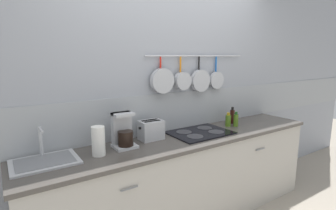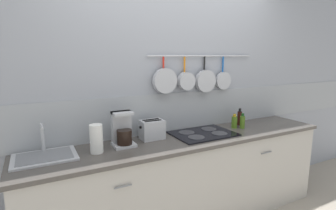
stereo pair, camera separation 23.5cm
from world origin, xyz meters
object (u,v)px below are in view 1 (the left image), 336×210
object	(u,v)px
paper_towel_roll	(98,141)
coffee_maker	(123,133)
bottle_olive_oil	(228,120)
toaster	(151,130)
bottle_sesame_oil	(232,116)
bottle_dish_soap	(236,120)

from	to	relation	value
paper_towel_roll	coffee_maker	bearing A→B (deg)	16.71
bottle_olive_oil	toaster	bearing A→B (deg)	175.87
bottle_sesame_oil	bottle_dish_soap	bearing A→B (deg)	-119.20
toaster	bottle_sesame_oil	xyz separation A→B (m)	(1.09, -0.00, -0.01)
toaster	bottle_olive_oil	world-z (taller)	toaster
paper_towel_roll	bottle_sesame_oil	distance (m)	1.65
bottle_olive_oil	bottle_sesame_oil	world-z (taller)	bottle_sesame_oil
bottle_olive_oil	bottle_sesame_oil	xyz separation A→B (m)	(0.13, 0.06, 0.02)
coffee_maker	bottle_olive_oil	bearing A→B (deg)	-0.76
bottle_olive_oil	bottle_dish_soap	size ratio (longest dim) A/B	0.93
paper_towel_roll	bottle_olive_oil	bearing A→B (deg)	2.17
bottle_olive_oil	bottle_dish_soap	xyz separation A→B (m)	(0.07, -0.05, 0.00)
paper_towel_roll	toaster	bearing A→B (deg)	12.93
paper_towel_roll	bottle_sesame_oil	xyz separation A→B (m)	(1.64, 0.12, -0.03)
paper_towel_roll	toaster	size ratio (longest dim) A/B	1.00
coffee_maker	bottle_olive_oil	size ratio (longest dim) A/B	1.96
bottle_dish_soap	bottle_sesame_oil	distance (m)	0.13
coffee_maker	bottle_dish_soap	world-z (taller)	coffee_maker
paper_towel_roll	bottle_dish_soap	size ratio (longest dim) A/B	1.42
coffee_maker	toaster	bearing A→B (deg)	9.78
toaster	bottle_olive_oil	size ratio (longest dim) A/B	1.52
bottle_sesame_oil	bottle_olive_oil	bearing A→B (deg)	-154.21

